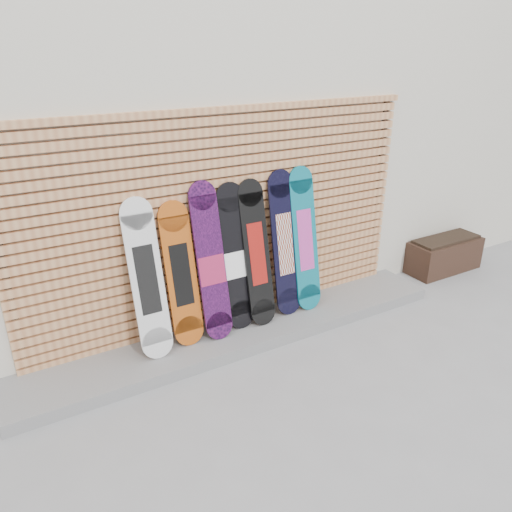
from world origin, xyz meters
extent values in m
plane|color=gray|center=(0.00, 0.00, 0.00)|extent=(80.00, 80.00, 0.00)
cube|color=beige|center=(0.50, 3.50, 1.80)|extent=(12.00, 5.00, 3.60)
cube|color=slate|center=(-0.15, 0.68, 0.06)|extent=(4.60, 0.70, 0.12)
cube|color=#BB7B4E|center=(-0.15, 0.97, 0.14)|extent=(4.20, 0.05, 0.08)
cube|color=#BB7B4E|center=(-0.15, 0.97, 0.23)|extent=(4.20, 0.05, 0.08)
cube|color=#BB7B4E|center=(-0.15, 0.97, 0.33)|extent=(4.20, 0.05, 0.07)
cube|color=#BB7B4E|center=(-0.15, 0.97, 0.43)|extent=(4.20, 0.05, 0.07)
cube|color=#BB7B4E|center=(-0.15, 0.97, 0.53)|extent=(4.20, 0.05, 0.07)
cube|color=#BB7B4E|center=(-0.15, 0.97, 0.62)|extent=(4.20, 0.05, 0.07)
cube|color=#BB7B4E|center=(-0.15, 0.97, 0.72)|extent=(4.20, 0.05, 0.07)
cube|color=#BB7B4E|center=(-0.15, 0.97, 0.82)|extent=(4.20, 0.05, 0.07)
cube|color=#BB7B4E|center=(-0.15, 0.97, 0.91)|extent=(4.20, 0.05, 0.07)
cube|color=#BB7B4E|center=(-0.15, 0.97, 1.01)|extent=(4.20, 0.05, 0.08)
cube|color=#BB7B4E|center=(-0.15, 0.97, 1.11)|extent=(4.20, 0.05, 0.08)
cube|color=#BB7B4E|center=(-0.15, 0.97, 1.20)|extent=(4.20, 0.05, 0.08)
cube|color=#BB7B4E|center=(-0.15, 0.97, 1.30)|extent=(4.20, 0.05, 0.08)
cube|color=#BB7B4E|center=(-0.15, 0.97, 1.40)|extent=(4.20, 0.05, 0.08)
cube|color=#BB7B4E|center=(-0.15, 0.97, 1.50)|extent=(4.20, 0.05, 0.08)
cube|color=#BB7B4E|center=(-0.15, 0.97, 1.59)|extent=(4.20, 0.05, 0.08)
cube|color=#BB7B4E|center=(-0.15, 0.97, 1.69)|extent=(4.20, 0.05, 0.08)
cube|color=#BB7B4E|center=(-0.15, 0.97, 1.79)|extent=(4.20, 0.05, 0.08)
cube|color=#BB7B4E|center=(-0.15, 0.97, 1.88)|extent=(4.20, 0.05, 0.08)
cube|color=#BB7B4E|center=(-0.15, 0.97, 1.98)|extent=(4.20, 0.05, 0.08)
cube|color=#BB7B4E|center=(-0.15, 0.97, 2.08)|extent=(4.20, 0.05, 0.08)
cube|color=#BB7B4E|center=(-0.15, 0.97, 2.17)|extent=(4.20, 0.05, 0.08)
cube|color=black|center=(-2.17, 0.99, 1.12)|extent=(0.06, 0.04, 2.23)
cube|color=black|center=(1.87, 0.99, 1.12)|extent=(0.06, 0.04, 2.23)
cube|color=#BB7B4E|center=(-0.15, 0.97, 2.26)|extent=(4.26, 0.07, 0.06)
cube|color=black|center=(2.98, 0.79, 0.21)|extent=(1.03, 0.43, 0.43)
cube|color=black|center=(2.98, 0.79, 0.45)|extent=(0.94, 0.34, 0.03)
cube|color=silver|center=(-1.06, 0.76, 0.86)|extent=(0.30, 0.30, 1.19)
cylinder|color=silver|center=(-1.06, 0.62, 0.27)|extent=(0.30, 0.09, 0.30)
cylinder|color=silver|center=(-1.06, 0.90, 1.45)|extent=(0.30, 0.09, 0.30)
cube|color=black|center=(-1.06, 0.76, 0.86)|extent=(0.19, 0.17, 0.62)
cube|color=#AA4B12|center=(-0.72, 0.79, 0.81)|extent=(0.30, 0.25, 1.10)
cylinder|color=#AA4B12|center=(-0.72, 0.67, 0.26)|extent=(0.30, 0.08, 0.29)
cylinder|color=#AA4B12|center=(-0.72, 0.90, 1.36)|extent=(0.30, 0.08, 0.29)
cube|color=black|center=(-0.72, 0.79, 0.81)|extent=(0.18, 0.15, 0.59)
cube|color=black|center=(-0.43, 0.76, 0.89)|extent=(0.28, 0.30, 1.26)
cylinder|color=black|center=(-0.43, 0.62, 0.26)|extent=(0.28, 0.08, 0.28)
cylinder|color=black|center=(-0.43, 0.90, 1.52)|extent=(0.28, 0.08, 0.28)
cube|color=#A5214D|center=(-0.43, 0.75, 0.81)|extent=(0.27, 0.09, 0.28)
cube|color=black|center=(-0.14, 0.80, 0.86)|extent=(0.30, 0.24, 1.19)
cylinder|color=black|center=(-0.14, 0.69, 0.27)|extent=(0.30, 0.08, 0.30)
cylinder|color=black|center=(-0.14, 0.91, 1.45)|extent=(0.30, 0.08, 0.30)
cube|color=white|center=(-0.14, 0.79, 0.79)|extent=(0.28, 0.07, 0.27)
cube|color=black|center=(0.09, 0.77, 0.86)|extent=(0.28, 0.29, 1.22)
cylinder|color=black|center=(0.09, 0.64, 0.26)|extent=(0.28, 0.08, 0.28)
cylinder|color=black|center=(0.09, 0.90, 1.47)|extent=(0.28, 0.08, 0.28)
cube|color=maroon|center=(0.09, 0.77, 0.86)|extent=(0.17, 0.16, 0.63)
cube|color=black|center=(0.44, 0.80, 0.89)|extent=(0.29, 0.25, 1.25)
cylinder|color=black|center=(0.44, 0.68, 0.26)|extent=(0.29, 0.07, 0.29)
cylinder|color=black|center=(0.44, 0.91, 1.51)|extent=(0.29, 0.07, 0.29)
cube|color=silver|center=(0.44, 0.80, 0.89)|extent=(0.18, 0.14, 0.65)
cube|color=#0C6779|center=(0.69, 0.78, 0.89)|extent=(0.29, 0.27, 1.26)
cylinder|color=#0C6779|center=(0.69, 0.66, 0.26)|extent=(0.29, 0.08, 0.29)
cylinder|color=#0C6779|center=(0.69, 0.91, 1.52)|extent=(0.29, 0.08, 0.29)
cube|color=#D44BAD|center=(0.69, 0.78, 0.89)|extent=(0.18, 0.15, 0.65)
camera|label=1|loc=(-2.24, -3.23, 2.84)|focal=35.00mm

